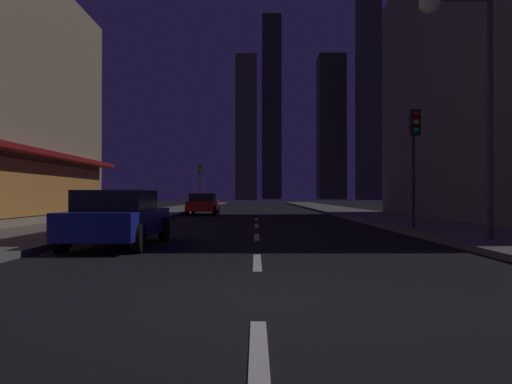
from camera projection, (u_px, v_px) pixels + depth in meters
The scene contains 14 objects.
ground_plane at pixel (256, 211), 37.49m from camera, with size 78.00×136.00×0.10m, color black.
sidewalk_right at pixel (338, 210), 37.50m from camera, with size 4.00×76.00×0.15m, color #605E59.
sidewalk_left at pixel (173, 210), 37.48m from camera, with size 4.00×76.00×0.15m, color #605E59.
lane_marking_center at pixel (256, 237), 13.89m from camera, with size 0.16×23.00×0.01m.
skyscraper_distant_tall at pixel (246, 128), 126.02m from camera, with size 6.05×6.55×40.97m, color #605B48.
skyscraper_distant_mid at pixel (271, 108), 157.56m from camera, with size 6.78×6.86×65.04m, color #3C392D.
skyscraper_distant_short at pixel (331, 128), 141.45m from camera, with size 8.45×7.95×45.88m, color #3D3A2D.
skyscraper_distant_slender at pixel (368, 71), 124.10m from camera, with size 6.06×6.13×72.76m, color #4B4738.
car_parked_near at pixel (118, 218), 11.48m from camera, with size 1.98×4.24×1.45m.
car_parked_far at pixel (203, 204), 29.93m from camera, with size 1.98×4.24×1.45m.
fire_hydrant_far_left at pixel (144, 212), 23.25m from camera, with size 0.42×0.30×0.65m.
traffic_light_near_right at pixel (414, 142), 15.39m from camera, with size 0.32×0.48×4.20m.
traffic_light_far_left at pixel (200, 176), 43.29m from camera, with size 0.32×0.48×4.20m.
street_lamp_right at pixel (459, 55), 11.75m from camera, with size 1.96×0.56×6.58m.
Camera 1 is at (-0.02, -5.50, 1.32)m, focal length 31.03 mm.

